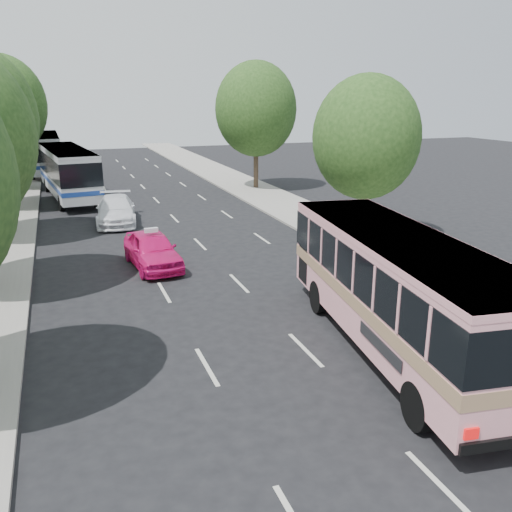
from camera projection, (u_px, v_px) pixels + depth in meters
name	position (u px, v px, depth m)	size (l,w,h in m)	color
ground	(249.00, 327.00, 16.89)	(120.00, 120.00, 0.00)	black
sidewalk_left	(2.00, 215.00, 32.07)	(4.00, 90.00, 0.15)	#9E998E
sidewalk_right	(269.00, 197.00, 37.66)	(4.00, 90.00, 0.12)	#9E998E
tree_left_e	(2.00, 102.00, 39.21)	(6.30, 6.30, 9.82)	#38281E
tree_left_f	(8.00, 106.00, 46.46)	(5.88, 5.88, 9.16)	#38281E
tree_right_near	(369.00, 133.00, 25.42)	(5.10, 5.10, 7.95)	#38281E
tree_right_far	(257.00, 106.00, 39.65)	(6.00, 6.00, 9.35)	#38281E
pink_bus	(398.00, 281.00, 14.78)	(4.06, 10.74, 3.34)	pink
pink_taxi	(152.00, 250.00, 22.59)	(1.77, 4.41, 1.50)	#E71471
white_pickup	(116.00, 210.00, 30.29)	(2.09, 5.13, 1.49)	white
tour_coach_front	(67.00, 169.00, 36.93)	(3.79, 11.72, 3.44)	silver
tour_coach_rear	(44.00, 150.00, 48.59)	(2.73, 11.77, 3.51)	silver
taxi_roof_sign	(151.00, 230.00, 22.34)	(0.55, 0.18, 0.18)	silver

